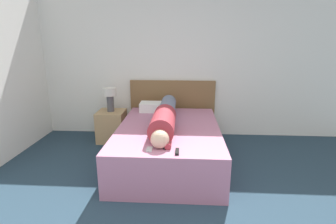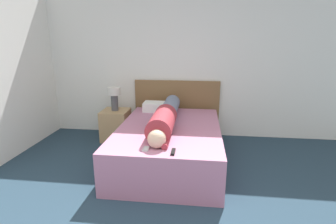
{
  "view_description": "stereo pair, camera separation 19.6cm",
  "coord_description": "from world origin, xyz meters",
  "px_view_note": "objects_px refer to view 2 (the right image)",
  "views": [
    {
      "loc": [
        0.03,
        -1.31,
        1.69
      ],
      "look_at": [
        -0.17,
        1.96,
        0.78
      ],
      "focal_mm": 28.0,
      "sensor_mm": 36.0,
      "label": 1
    },
    {
      "loc": [
        0.23,
        -1.3,
        1.69
      ],
      "look_at": [
        -0.17,
        1.96,
        0.78
      ],
      "focal_mm": 28.0,
      "sensor_mm": 36.0,
      "label": 2
    }
  ],
  "objects_px": {
    "nightstand": "(116,125)",
    "cell_phone": "(146,149)",
    "bed": "(169,144)",
    "table_lamp": "(114,96)",
    "tv_remote": "(173,152)",
    "person_lying": "(165,117)",
    "pillow_near_headboard": "(159,107)"
  },
  "relations": [
    {
      "from": "bed",
      "to": "tv_remote",
      "type": "bearing_deg",
      "value": -80.66
    },
    {
      "from": "table_lamp",
      "to": "pillow_near_headboard",
      "type": "relative_size",
      "value": 0.79
    },
    {
      "from": "person_lying",
      "to": "pillow_near_headboard",
      "type": "relative_size",
      "value": 3.59
    },
    {
      "from": "person_lying",
      "to": "pillow_near_headboard",
      "type": "xyz_separation_m",
      "value": [
        -0.22,
        0.79,
        -0.06
      ]
    },
    {
      "from": "tv_remote",
      "to": "nightstand",
      "type": "bearing_deg",
      "value": 125.66
    },
    {
      "from": "nightstand",
      "to": "table_lamp",
      "type": "xyz_separation_m",
      "value": [
        -0.0,
        -0.0,
        0.52
      ]
    },
    {
      "from": "table_lamp",
      "to": "person_lying",
      "type": "relative_size",
      "value": 0.22
    },
    {
      "from": "cell_phone",
      "to": "nightstand",
      "type": "bearing_deg",
      "value": 118.77
    },
    {
      "from": "table_lamp",
      "to": "pillow_near_headboard",
      "type": "distance_m",
      "value": 0.77
    },
    {
      "from": "bed",
      "to": "person_lying",
      "type": "height_order",
      "value": "person_lying"
    },
    {
      "from": "bed",
      "to": "person_lying",
      "type": "xyz_separation_m",
      "value": [
        -0.05,
        -0.01,
        0.4
      ]
    },
    {
      "from": "bed",
      "to": "nightstand",
      "type": "height_order",
      "value": "bed"
    },
    {
      "from": "bed",
      "to": "pillow_near_headboard",
      "type": "relative_size",
      "value": 4.0
    },
    {
      "from": "table_lamp",
      "to": "cell_phone",
      "type": "xyz_separation_m",
      "value": [
        0.86,
        -1.56,
        -0.25
      ]
    },
    {
      "from": "bed",
      "to": "nightstand",
      "type": "distance_m",
      "value": 1.28
    },
    {
      "from": "nightstand",
      "to": "table_lamp",
      "type": "bearing_deg",
      "value": -116.57
    },
    {
      "from": "pillow_near_headboard",
      "to": "cell_phone",
      "type": "xyz_separation_m",
      "value": [
        0.11,
        -1.59,
        -0.07
      ]
    },
    {
      "from": "person_lying",
      "to": "cell_phone",
      "type": "relative_size",
      "value": 13.83
    },
    {
      "from": "nightstand",
      "to": "tv_remote",
      "type": "height_order",
      "value": "tv_remote"
    },
    {
      "from": "nightstand",
      "to": "pillow_near_headboard",
      "type": "xyz_separation_m",
      "value": [
        0.75,
        0.02,
        0.34
      ]
    },
    {
      "from": "bed",
      "to": "cell_phone",
      "type": "xyz_separation_m",
      "value": [
        -0.16,
        -0.8,
        0.27
      ]
    },
    {
      "from": "person_lying",
      "to": "nightstand",
      "type": "bearing_deg",
      "value": 141.56
    },
    {
      "from": "table_lamp",
      "to": "tv_remote",
      "type": "relative_size",
      "value": 2.65
    },
    {
      "from": "bed",
      "to": "table_lamp",
      "type": "relative_size",
      "value": 5.04
    },
    {
      "from": "person_lying",
      "to": "cell_phone",
      "type": "xyz_separation_m",
      "value": [
        -0.11,
        -0.79,
        -0.13
      ]
    },
    {
      "from": "table_lamp",
      "to": "cell_phone",
      "type": "bearing_deg",
      "value": -61.23
    },
    {
      "from": "nightstand",
      "to": "pillow_near_headboard",
      "type": "relative_size",
      "value": 1.04
    },
    {
      "from": "nightstand",
      "to": "cell_phone",
      "type": "relative_size",
      "value": 4.01
    },
    {
      "from": "nightstand",
      "to": "cell_phone",
      "type": "bearing_deg",
      "value": -61.23
    },
    {
      "from": "person_lying",
      "to": "cell_phone",
      "type": "height_order",
      "value": "person_lying"
    },
    {
      "from": "table_lamp",
      "to": "cell_phone",
      "type": "height_order",
      "value": "table_lamp"
    },
    {
      "from": "bed",
      "to": "nightstand",
      "type": "bearing_deg",
      "value": 143.25
    }
  ]
}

